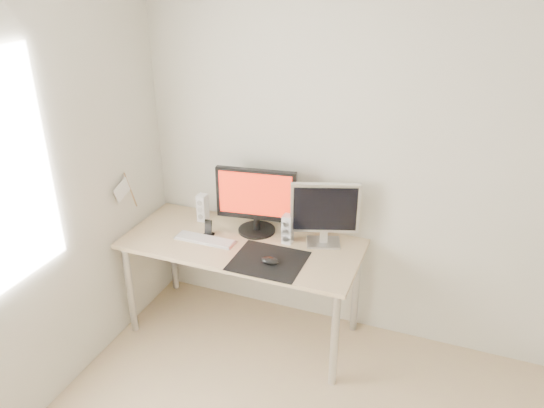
% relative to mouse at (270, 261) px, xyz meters
% --- Properties ---
extents(wall_back, '(3.50, 0.00, 3.50)m').
position_rel_mouse_xyz_m(wall_back, '(0.65, 0.56, 0.50)').
color(wall_back, silver).
rests_on(wall_back, ground).
extents(mousepad, '(0.45, 0.40, 0.00)m').
position_rel_mouse_xyz_m(mousepad, '(-0.02, 0.03, -0.02)').
color(mousepad, black).
rests_on(mousepad, desk).
extents(mouse, '(0.12, 0.07, 0.04)m').
position_rel_mouse_xyz_m(mouse, '(0.00, 0.00, 0.00)').
color(mouse, black).
rests_on(mouse, mousepad).
extents(desk, '(1.60, 0.70, 0.73)m').
position_rel_mouse_xyz_m(desk, '(-0.28, 0.19, -0.10)').
color(desk, '#D1B587').
rests_on(desk, ground).
extents(main_monitor, '(0.55, 0.29, 0.47)m').
position_rel_mouse_xyz_m(main_monitor, '(-0.24, 0.36, 0.23)').
color(main_monitor, black).
rests_on(main_monitor, desk).
extents(second_monitor, '(0.44, 0.22, 0.43)m').
position_rel_mouse_xyz_m(second_monitor, '(0.24, 0.37, 0.22)').
color(second_monitor, '#BDBDBF').
rests_on(second_monitor, desk).
extents(speaker_left, '(0.06, 0.08, 0.20)m').
position_rel_mouse_xyz_m(speaker_left, '(-0.67, 0.38, 0.08)').
color(speaker_left, white).
rests_on(speaker_left, desk).
extents(speaker_right, '(0.06, 0.08, 0.20)m').
position_rel_mouse_xyz_m(speaker_right, '(0.01, 0.30, 0.08)').
color(speaker_right, silver).
rests_on(speaker_right, desk).
extents(keyboard, '(0.42, 0.12, 0.02)m').
position_rel_mouse_xyz_m(keyboard, '(-0.52, 0.12, -0.02)').
color(keyboard, silver).
rests_on(keyboard, desk).
extents(phone_dock, '(0.07, 0.06, 0.12)m').
position_rel_mouse_xyz_m(phone_dock, '(-0.53, 0.19, 0.01)').
color(phone_dock, black).
rests_on(phone_dock, desk).
extents(pennant, '(0.01, 0.23, 0.29)m').
position_rel_mouse_xyz_m(pennant, '(-1.06, 0.05, 0.29)').
color(pennant, '#A57F54').
rests_on(pennant, wall_left).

